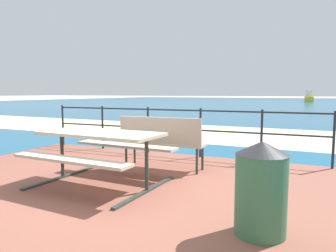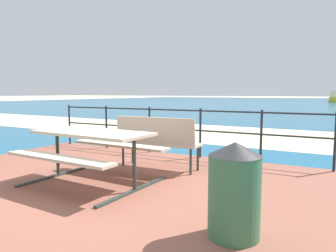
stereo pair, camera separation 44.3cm
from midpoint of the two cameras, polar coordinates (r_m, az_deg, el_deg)
ground_plane at (r=4.48m, az=-14.81°, el=-11.57°), size 240.00×240.00×0.00m
patio_paving at (r=4.47m, az=-14.82°, el=-11.20°), size 6.40×5.20×0.06m
sea_water at (r=43.41m, az=20.52°, el=3.95°), size 90.00×90.00×0.01m
beach_strip at (r=10.34m, az=8.69°, el=-1.40°), size 54.13×6.41×0.01m
picnic_table at (r=4.47m, az=-15.03°, el=-3.16°), size 1.80×1.54×0.74m
park_bench at (r=5.20m, az=-3.66°, el=-2.25°), size 1.46×0.43×0.89m
railing_fence at (r=6.42m, az=-1.01°, el=0.14°), size 5.94×0.04×0.98m
trash_bin at (r=2.91m, az=12.46°, el=-11.09°), size 0.47×0.47×0.86m
boat_near at (r=51.41m, az=24.19°, el=4.69°), size 1.28×4.61×1.65m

